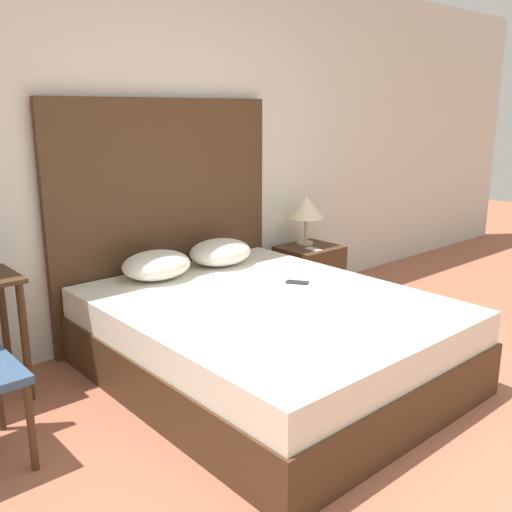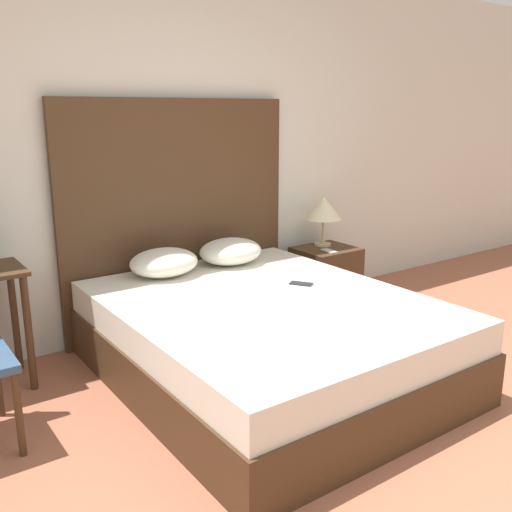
{
  "view_description": "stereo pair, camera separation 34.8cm",
  "coord_description": "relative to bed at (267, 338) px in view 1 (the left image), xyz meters",
  "views": [
    {
      "loc": [
        -2.21,
        -1.03,
        1.63
      ],
      "look_at": [
        0.01,
        1.5,
        0.76
      ],
      "focal_mm": 40.0,
      "sensor_mm": 36.0,
      "label": 1
    },
    {
      "loc": [
        -1.94,
        -1.24,
        1.63
      ],
      "look_at": [
        0.01,
        1.5,
        0.76
      ],
      "focal_mm": 40.0,
      "sensor_mm": 36.0,
      "label": 2
    }
  ],
  "objects": [
    {
      "name": "phone_on_bed",
      "position": [
        0.37,
        0.11,
        0.26
      ],
      "size": [
        0.14,
        0.16,
        0.01
      ],
      "color": "#232328",
      "rests_on": "bed"
    },
    {
      "name": "ground_plane",
      "position": [
        -0.01,
        -1.4,
        -0.25
      ],
      "size": [
        16.0,
        16.0,
        0.0
      ],
      "primitive_type": "plane",
      "color": "#9E5B42"
    },
    {
      "name": "headboard",
      "position": [
        -0.0,
        1.09,
        0.6
      ],
      "size": [
        1.82,
        0.05,
        1.71
      ],
      "color": "#422B19",
      "rests_on": "ground_plane"
    },
    {
      "name": "pillow_right",
      "position": [
        0.27,
        0.82,
        0.35
      ],
      "size": [
        0.48,
        0.4,
        0.19
      ],
      "color": "silver",
      "rests_on": "bed"
    },
    {
      "name": "nightstand",
      "position": [
        1.23,
        0.81,
        -0.0
      ],
      "size": [
        0.49,
        0.43,
        0.5
      ],
      "color": "#422B19",
      "rests_on": "ground_plane"
    },
    {
      "name": "bed",
      "position": [
        0.0,
        0.0,
        0.0
      ],
      "size": [
        1.74,
        2.14,
        0.51
      ],
      "color": "#422B19",
      "rests_on": "ground_plane"
    },
    {
      "name": "wall_back",
      "position": [
        -0.01,
        1.17,
        1.1
      ],
      "size": [
        10.0,
        0.06,
        2.7
      ],
      "color": "silver",
      "rests_on": "ground_plane"
    },
    {
      "name": "phone_on_nightstand",
      "position": [
        1.16,
        0.7,
        0.25
      ],
      "size": [
        0.08,
        0.15,
        0.01
      ],
      "color": "#B7B7BC",
      "rests_on": "nightstand"
    },
    {
      "name": "table_lamp",
      "position": [
        1.26,
        0.9,
        0.57
      ],
      "size": [
        0.31,
        0.31,
        0.42
      ],
      "color": "tan",
      "rests_on": "nightstand"
    },
    {
      "name": "pillow_left",
      "position": [
        -0.27,
        0.82,
        0.35
      ],
      "size": [
        0.48,
        0.4,
        0.19
      ],
      "color": "silver",
      "rests_on": "bed"
    }
  ]
}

